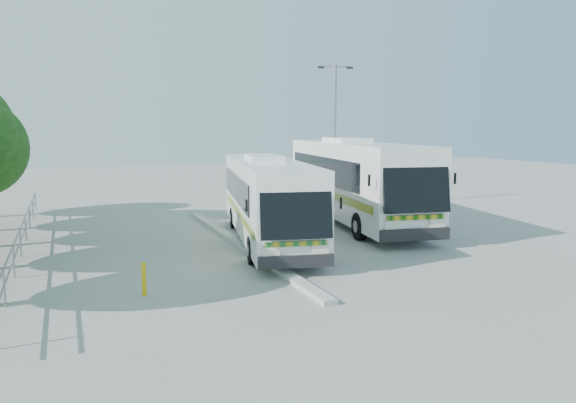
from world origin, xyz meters
name	(u,v)px	position (x,y,z in m)	size (l,w,h in m)	color
ground	(315,251)	(0.00, 0.00, 0.00)	(100.00, 100.00, 0.00)	#9D9D98
kerb_divider	(240,244)	(-2.30, 2.00, 0.07)	(0.40, 16.00, 0.15)	#B2B2AD
railing	(22,231)	(-10.00, 4.00, 0.74)	(0.06, 22.00, 1.00)	gray
coach_main	(268,197)	(-1.01, 2.38, 1.76)	(4.52, 11.83, 3.22)	white
coach_adjacent	(354,179)	(4.44, 5.31, 2.08)	(4.82, 13.94, 3.80)	white
lamppost	(335,129)	(5.66, 9.87, 4.44)	(1.94, 0.69, 8.04)	gray
bollard	(144,279)	(-6.60, -3.32, 0.46)	(0.13, 0.13, 0.92)	gold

